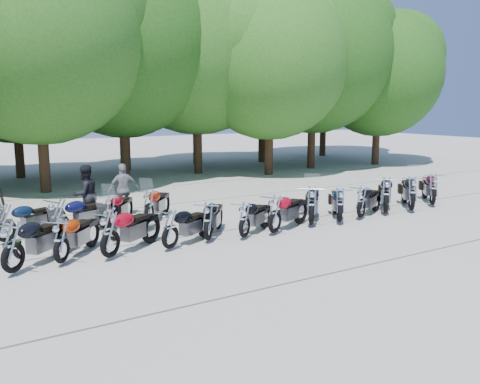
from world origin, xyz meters
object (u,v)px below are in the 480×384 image
motorcycle_8 (312,204)px  motorcycle_13 (433,188)px  motorcycle_7 (275,213)px  motorcycle_14 (5,222)px  motorcycle_17 (149,206)px  motorcycle_11 (386,194)px  motorcycle_4 (170,228)px  motorcycle_16 (111,210)px  motorcycle_6 (245,219)px  motorcycle_12 (412,192)px  rider_2 (124,190)px  motorcycle_15 (59,217)px  motorcycle_3 (110,233)px  motorcycle_1 (12,246)px  motorcycle_2 (61,240)px  motorcycle_5 (208,220)px  motorcycle_9 (340,204)px  motorcycle_10 (362,201)px  rider_1 (85,194)px

motorcycle_8 → motorcycle_13: bearing=-137.1°
motorcycle_7 → motorcycle_8: (1.51, 0.21, 0.05)m
motorcycle_14 → motorcycle_17: 3.96m
motorcycle_7 → motorcycle_11: motorcycle_11 is taller
motorcycle_4 → motorcycle_16: motorcycle_4 is taller
motorcycle_14 → motorcycle_16: bearing=-112.6°
motorcycle_6 → motorcycle_13: motorcycle_13 is taller
motorcycle_12 → rider_2: 9.66m
motorcycle_8 → motorcycle_15: 7.19m
motorcycle_8 → rider_2: bearing=-4.3°
motorcycle_13 → motorcycle_17: 10.09m
motorcycle_13 → motorcycle_17: bearing=28.2°
motorcycle_3 → motorcycle_17: motorcycle_3 is taller
motorcycle_1 → motorcycle_2: (1.04, 0.16, -0.05)m
motorcycle_3 → motorcycle_5: 2.70m
motorcycle_5 → motorcycle_13: size_ratio=0.90×
motorcycle_3 → motorcycle_16: 3.04m
motorcycle_2 → motorcycle_5: 3.77m
motorcycle_8 → motorcycle_14: (-8.05, 2.74, -0.09)m
motorcycle_3 → motorcycle_6: size_ratio=1.14×
motorcycle_15 → motorcycle_11: bearing=-126.0°
motorcycle_9 → motorcycle_11: motorcycle_11 is taller
motorcycle_1 → rider_2: size_ratio=1.36×
rider_2 → motorcycle_17: bearing=99.5°
motorcycle_13 → motorcycle_14: motorcycle_13 is taller
motorcycle_7 → motorcycle_13: bearing=-113.4°
motorcycle_3 → motorcycle_7: bearing=-125.8°
motorcycle_6 → rider_2: rider_2 is taller
motorcycle_9 → motorcycle_10: (1.03, 0.11, -0.03)m
motorcycle_10 → motorcycle_11: bearing=-113.0°
motorcycle_5 → rider_2: 4.45m
motorcycle_1 → motorcycle_15: bearing=-71.7°
motorcycle_9 → motorcycle_6: bearing=37.2°
motorcycle_8 → rider_2: 6.16m
motorcycle_16 → rider_1: size_ratio=1.13×
motorcycle_7 → motorcycle_10: size_ratio=1.06×
motorcycle_5 → motorcycle_15: size_ratio=0.97×
motorcycle_14 → rider_1: 2.76m
motorcycle_9 → motorcycle_15: (-7.69, 2.68, -0.01)m
motorcycle_1 → motorcycle_6: motorcycle_1 is taller
motorcycle_13 → motorcycle_3: bearing=43.9°
rider_1 → motorcycle_17: bearing=120.7°
motorcycle_2 → motorcycle_11: size_ratio=0.86×
motorcycle_6 → motorcycle_14: motorcycle_14 is taller
motorcycle_13 → motorcycle_16: bearing=29.1°
motorcycle_7 → motorcycle_16: (-3.70, 3.03, -0.06)m
motorcycle_12 → rider_1: (-9.84, 4.18, 0.21)m
motorcycle_4 → motorcycle_8: (4.64, 0.11, 0.10)m
motorcycle_2 → motorcycle_17: bearing=-100.0°
motorcycle_8 → motorcycle_16: motorcycle_8 is taller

